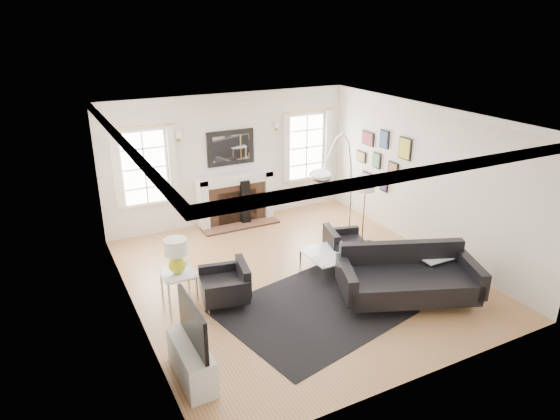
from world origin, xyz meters
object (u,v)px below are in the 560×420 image
armchair_left (227,285)px  arc_floor_lamp (337,196)px  coffee_table (331,254)px  fireplace (235,199)px  sofa (407,278)px  armchair_right (344,246)px  gourd_lamp (176,254)px

armchair_left → arc_floor_lamp: arc_floor_lamp is taller
coffee_table → fireplace: bearing=101.6°
sofa → armchair_right: 1.61m
fireplace → coffee_table: (0.60, -2.92, -0.19)m
fireplace → gourd_lamp: 3.46m
fireplace → sofa: (1.19, -4.24, -0.16)m
armchair_left → arc_floor_lamp: 2.43m
gourd_lamp → coffee_table: bearing=-4.0°
fireplace → arc_floor_lamp: arc_floor_lamp is taller
fireplace → sofa: fireplace is taller
gourd_lamp → arc_floor_lamp: (2.86, -0.05, 0.49)m
sofa → arc_floor_lamp: 1.81m
fireplace → armchair_left: bearing=-114.8°
sofa → coffee_table: 1.44m
coffee_table → sofa: bearing=-65.9°
sofa → coffee_table: sofa is taller
fireplace → armchair_left: (-1.39, -3.01, -0.24)m
gourd_lamp → arc_floor_lamp: 2.90m
armchair_left → armchair_right: armchair_left is taller
armchair_right → coffee_table: armchair_right is taller
fireplace → armchair_right: (1.07, -2.64, -0.25)m
sofa → armchair_left: (-2.58, 1.23, -0.08)m
armchair_left → coffee_table: bearing=2.6°
coffee_table → arc_floor_lamp: bearing=36.9°
sofa → armchair_left: sofa is taller
armchair_right → gourd_lamp: gourd_lamp is taller
arc_floor_lamp → armchair_left: bearing=-174.1°
armchair_left → arc_floor_lamp: (2.16, 0.22, 1.08)m
armchair_right → coffee_table: bearing=-148.8°
gourd_lamp → fireplace: bearing=52.7°
sofa → armchair_right: bearing=94.0°
fireplace → sofa: 4.41m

